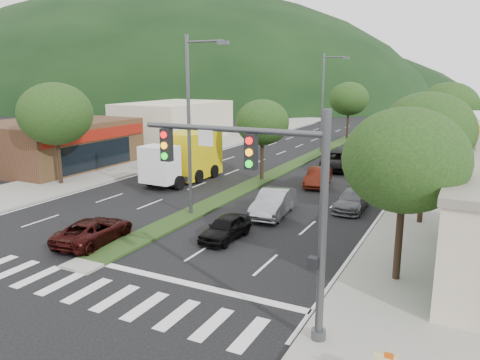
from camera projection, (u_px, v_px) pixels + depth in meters
The scene contains 27 objects.
ground at pixel (90, 263), 20.04m from camera, with size 160.00×160.00×0.00m, color black.
sidewalk_right at pixel (445, 178), 36.32m from camera, with size 5.00×90.00×0.15m, color gray.
sidewalk_left at pixel (173, 153), 47.51m from camera, with size 6.00×90.00×0.15m, color gray.
median at pixel (305, 159), 44.42m from camera, with size 1.60×56.00×0.12m, color #1B3312.
crosswalk at pixel (53, 281), 18.30m from camera, with size 19.00×2.20×0.01m, color silver.
traffic_signal at pixel (272, 188), 13.72m from camera, with size 6.12×0.40×7.00m.
shop_left at pixel (55, 144), 40.77m from camera, with size 10.15×12.00×4.00m.
bldg_left_far at pixel (174, 121), 57.49m from camera, with size 9.00×14.00×4.60m, color beige.
hill_far at pixel (152, 100), 150.98m from camera, with size 176.00×132.00×82.00m, color black.
tree_r_a at pixel (405, 160), 17.20m from camera, with size 4.60×4.60×6.63m.
tree_r_b at pixel (427, 131), 24.12m from camera, with size 4.80×4.80×6.94m.
tree_r_c at pixel (439, 123), 31.15m from camera, with size 4.40×4.40×6.48m.
tree_r_d at pixel (449, 107), 39.77m from camera, with size 5.00×5.00×7.17m.
tree_r_e at pixel (454, 104), 48.54m from camera, with size 4.60×4.60×6.71m.
tree_med_near at pixel (262, 122), 34.75m from camera, with size 4.00×4.00×6.02m.
tree_med_far at pixel (349, 99), 57.27m from camera, with size 4.80×4.80×6.94m.
tree_l_a at pixel (55, 114), 33.10m from camera, with size 5.20×5.20×7.25m.
streetlight_near at pixel (192, 118), 25.69m from camera, with size 2.60×0.25×10.00m.
streetlight_mid at pixel (325, 98), 47.47m from camera, with size 2.60×0.25×10.00m.
sedan_silver at pixel (274, 203), 26.72m from camera, with size 1.58×4.54×1.50m, color gray.
suv_maroon at pixel (94, 231), 22.37m from camera, with size 2.03×4.39×1.22m, color black.
car_queue_a at pixel (226, 228), 22.85m from camera, with size 1.41×3.50×1.19m, color black.
car_queue_b at pixel (352, 200), 27.88m from camera, with size 1.66×4.08×1.18m, color #48484C.
car_queue_c at pixel (318, 177), 33.83m from camera, with size 1.41×4.04×1.33m, color #48150C.
car_queue_d at pixel (337, 161), 39.78m from camera, with size 2.48×5.37×1.49m, color black.
box_truck at pixel (186, 158), 35.39m from camera, with size 3.06×7.44×3.63m.
motorhome at pixel (374, 146), 41.02m from camera, with size 3.02×8.78×3.33m.
Camera 1 is at (14.19, -13.86, 7.90)m, focal length 35.00 mm.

